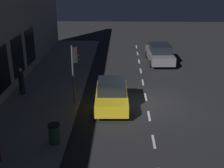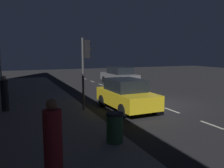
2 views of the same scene
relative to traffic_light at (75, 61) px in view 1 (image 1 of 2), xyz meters
The scene contains 8 objects.
ground_plane 4.95m from the traffic_light, behind, with size 60.00×60.00×0.00m, color #232326.
sidewalk 3.38m from the traffic_light, ahead, with size 4.50×32.00×0.15m.
lane_centre_line 5.12m from the traffic_light, 161.93° to the right, with size 0.12×27.20×0.01m.
traffic_light is the anchor object (origin of this frame).
parked_car_0 2.82m from the traffic_light, behind, with size 1.98×3.93×1.58m.
parked_car_1 10.83m from the traffic_light, 123.33° to the right, with size 2.14×4.63×1.58m.
pedestrian_1 4.23m from the traffic_light, 20.06° to the right, with size 0.48×0.48×1.69m.
trash_bin 4.81m from the traffic_light, 85.08° to the left, with size 0.54×0.54×0.93m.
Camera 1 is at (1.56, 16.33, 7.50)m, focal length 48.12 mm.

